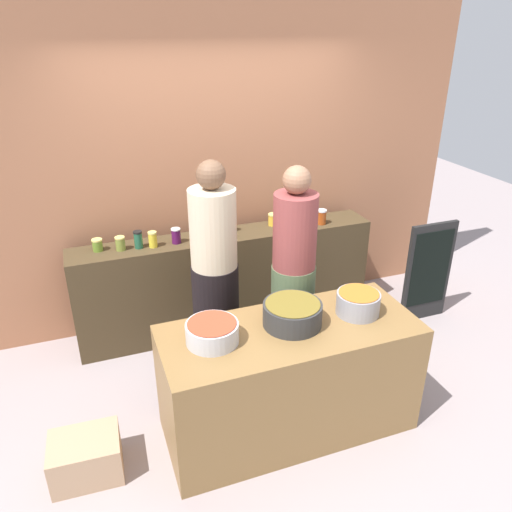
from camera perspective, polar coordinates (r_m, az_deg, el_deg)
name	(u,v)px	position (r m, az deg, el deg)	size (l,w,h in m)	color
ground	(272,398)	(3.99, 1.81, -15.84)	(12.00, 12.00, 0.00)	gray
storefront_wall	(213,160)	(4.51, -4.94, 10.86)	(4.80, 0.12, 3.00)	#A46848
display_shelf	(228,281)	(4.58, -3.26, -2.85)	(2.70, 0.36, 0.92)	#42331F
prep_table	(289,379)	(3.51, 3.79, -13.81)	(1.70, 0.70, 0.82)	brown
preserve_jar_0	(97,245)	(4.24, -17.65, 1.21)	(0.09, 0.09, 0.10)	olive
preserve_jar_1	(120,243)	(4.20, -15.23, 1.40)	(0.08, 0.08, 0.12)	olive
preserve_jar_2	(138,240)	(4.20, -13.29, 1.84)	(0.07, 0.07, 0.15)	#21573C
preserve_jar_3	(153,239)	(4.20, -11.70, 1.87)	(0.07, 0.07, 0.13)	gold
preserve_jar_4	(176,236)	(4.23, -9.11, 2.30)	(0.08, 0.08, 0.13)	#481246
preserve_jar_5	(210,232)	(4.30, -5.30, 2.73)	(0.08, 0.08, 0.11)	#225B27
preserve_jar_6	(231,225)	(4.43, -2.88, 3.55)	(0.07, 0.07, 0.12)	olive
preserve_jar_7	(273,219)	(4.56, 1.95, 4.19)	(0.09, 0.09, 0.11)	gold
preserve_jar_8	(295,218)	(4.54, 4.47, 4.30)	(0.08, 0.08, 0.15)	#205433
preserve_jar_9	(322,217)	(4.62, 7.50, 4.46)	(0.09, 0.09, 0.14)	#9B3E15
cooking_pot_left	(212,332)	(3.12, -5.01, -8.69)	(0.33, 0.33, 0.13)	#B7B7BC
cooking_pot_center	(292,314)	(3.27, 4.18, -6.61)	(0.39, 0.39, 0.16)	#2D2D2D
cooking_pot_right	(358,303)	(3.45, 11.56, -5.28)	(0.29, 0.29, 0.16)	gray
cook_with_tongs	(215,285)	(3.81, -4.67, -3.28)	(0.36, 0.36, 1.77)	black
cook_in_cap	(293,284)	(3.86, 4.26, -3.21)	(0.34, 0.34, 1.72)	#4E6242
bread_crate	(86,457)	(3.55, -18.83, -20.91)	(0.43, 0.33, 0.28)	tan
chalkboard_sign	(428,272)	(4.93, 19.06, -1.73)	(0.48, 0.05, 0.98)	black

